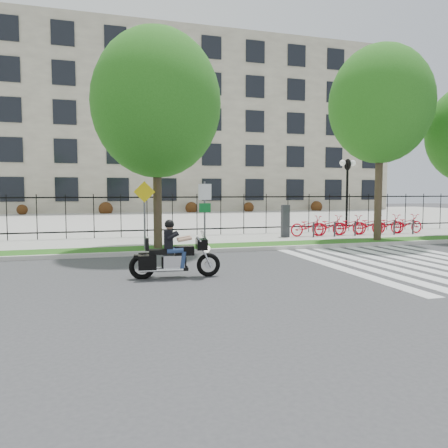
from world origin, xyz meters
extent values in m
plane|color=#38383B|center=(0.00, 0.00, 0.00)|extent=(120.00, 120.00, 0.00)
cube|color=#B2AFA8|center=(0.00, 4.10, 0.07)|extent=(60.00, 0.20, 0.15)
cube|color=#255615|center=(0.00, 4.95, 0.07)|extent=(60.00, 1.50, 0.15)
cube|color=#A9A89E|center=(0.00, 7.45, 0.07)|extent=(60.00, 3.50, 0.15)
cube|color=#A9A89E|center=(0.00, 25.00, 0.05)|extent=(80.00, 34.00, 0.10)
cube|color=gray|center=(0.00, 45.00, 10.00)|extent=(60.00, 20.00, 20.00)
cylinder|color=black|center=(10.00, 12.00, 2.00)|extent=(0.14, 0.14, 4.00)
cylinder|color=black|center=(10.00, 12.00, 3.90)|extent=(0.06, 0.70, 0.70)
sphere|color=white|center=(9.65, 12.00, 4.00)|extent=(0.36, 0.36, 0.36)
sphere|color=white|center=(10.35, 12.00, 4.00)|extent=(0.36, 0.36, 0.36)
cylinder|color=#372A1E|center=(-2.47, 4.95, 2.11)|extent=(0.32, 0.32, 3.93)
ellipsoid|color=#1B5212|center=(-2.47, 4.95, 5.50)|extent=(4.75, 4.75, 5.47)
cylinder|color=#372A1E|center=(7.14, 4.95, 2.42)|extent=(0.32, 0.32, 4.54)
ellipsoid|color=#1B5212|center=(7.14, 4.95, 6.01)|extent=(4.40, 4.40, 5.06)
cube|color=#2D2D33|center=(3.76, 7.20, 0.90)|extent=(0.35, 0.25, 1.50)
imported|color=red|center=(4.96, 7.20, 0.64)|extent=(1.85, 0.64, 0.97)
cylinder|color=#2D2D33|center=(4.96, 6.70, 0.50)|extent=(0.08, 0.08, 0.70)
imported|color=red|center=(6.06, 7.20, 0.64)|extent=(1.85, 0.64, 0.97)
cylinder|color=#2D2D33|center=(6.06, 6.70, 0.50)|extent=(0.08, 0.08, 0.70)
imported|color=red|center=(7.16, 7.20, 0.64)|extent=(1.85, 0.64, 0.97)
cylinder|color=#2D2D33|center=(7.16, 6.70, 0.50)|extent=(0.08, 0.08, 0.70)
imported|color=red|center=(8.26, 7.20, 0.64)|extent=(1.85, 0.64, 0.97)
cylinder|color=#2D2D33|center=(8.26, 6.70, 0.50)|extent=(0.08, 0.08, 0.70)
imported|color=red|center=(9.36, 7.20, 0.64)|extent=(1.85, 0.64, 0.97)
cylinder|color=#2D2D33|center=(9.36, 6.70, 0.50)|extent=(0.08, 0.08, 0.70)
imported|color=red|center=(10.46, 7.20, 0.64)|extent=(1.85, 0.64, 0.97)
cylinder|color=#2D2D33|center=(10.46, 6.70, 0.50)|extent=(0.08, 0.08, 0.70)
cylinder|color=#59595B|center=(-0.74, 4.60, 1.40)|extent=(0.07, 0.07, 2.50)
cube|color=white|center=(-0.74, 4.56, 2.25)|extent=(0.50, 0.03, 0.60)
cube|color=#0C6626|center=(-0.74, 4.56, 1.65)|extent=(0.45, 0.03, 0.35)
cylinder|color=#59595B|center=(-3.00, 4.60, 1.35)|extent=(0.07, 0.07, 2.40)
cube|color=yellow|center=(-3.00, 4.56, 2.25)|extent=(0.78, 0.03, 0.78)
torus|color=black|center=(-1.84, -0.29, 0.31)|extent=(0.64, 0.18, 0.63)
torus|color=black|center=(-3.57, -0.11, 0.31)|extent=(0.68, 0.21, 0.67)
cube|color=black|center=(-2.03, -0.27, 0.87)|extent=(0.33, 0.53, 0.27)
cube|color=#26262B|center=(-1.96, -0.28, 1.08)|extent=(0.18, 0.47, 0.28)
cube|color=silver|center=(-2.75, -0.20, 0.41)|extent=(0.58, 0.37, 0.37)
cube|color=black|center=(-2.48, -0.23, 0.71)|extent=(0.53, 0.36, 0.24)
cube|color=black|center=(-3.07, -0.16, 0.70)|extent=(0.67, 0.39, 0.13)
cube|color=black|center=(-3.44, -0.13, 0.90)|extent=(0.12, 0.32, 0.31)
cube|color=black|center=(-3.47, -0.40, 0.46)|extent=(0.47, 0.19, 0.37)
cube|color=black|center=(-3.41, 0.15, 0.46)|extent=(0.47, 0.19, 0.37)
cube|color=black|center=(-2.89, -0.18, 1.03)|extent=(0.26, 0.39, 0.48)
sphere|color=tan|center=(-2.86, -0.19, 1.37)|extent=(0.21, 0.21, 0.21)
sphere|color=black|center=(-2.86, -0.19, 1.41)|extent=(0.25, 0.25, 0.25)
camera|label=1|loc=(-4.67, -11.44, 2.25)|focal=35.00mm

